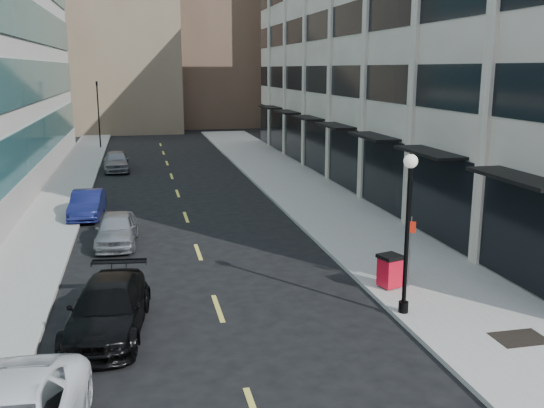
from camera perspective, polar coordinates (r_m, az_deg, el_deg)
name	(u,v)px	position (r m, az deg, el deg)	size (l,w,h in m)	color
sidewalk_right	(330,208)	(31.82, 5.47, -0.41)	(5.00, 80.00, 0.15)	gray
sidewalk_left	(48,223)	(30.62, -20.32, -1.67)	(3.00, 80.00, 0.15)	gray
building_right	(441,40)	(41.20, 15.60, 14.65)	(15.30, 46.50, 18.25)	beige
skyline_tan_near	(115,10)	(77.77, -14.54, 17.25)	(14.00, 18.00, 28.00)	#7B6C50
skyline_tan_far	(41,39)	(88.33, -20.93, 14.29)	(12.00, 14.00, 22.00)	#7B6C50
skyline_stone	(298,46)	(78.16, 2.47, 14.67)	(10.00, 14.00, 20.00)	beige
grate_far	(520,338)	(17.93, 22.29, -11.60)	(1.40, 1.00, 0.01)	black
road_centerline	(191,233)	(27.51, -7.59, -2.69)	(0.15, 68.20, 0.01)	#D8CC4C
traffic_signal	(97,86)	(57.57, -16.17, 10.65)	(0.66, 0.66, 6.98)	black
car_black_pickup	(108,309)	(17.64, -15.18, -9.48)	(2.01, 4.95, 1.44)	black
car_silver_sedan	(117,229)	(26.07, -14.42, -2.30)	(1.62, 4.03, 1.37)	gray
car_blue_sedan	(87,204)	(31.26, -16.99, -0.03)	(1.42, 4.07, 1.34)	#151A51
car_grey_sedan	(116,161)	(44.95, -14.43, 3.95)	(1.76, 4.37, 1.49)	gray
trash_bin	(390,270)	(20.41, 11.02, -6.10)	(0.86, 0.86, 1.11)	red
lamppost	(408,219)	(17.82, 12.66, -1.42)	(0.40, 0.40, 4.85)	black
sign_post	(411,242)	(20.36, 12.91, -3.48)	(0.27, 0.13, 2.38)	slate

